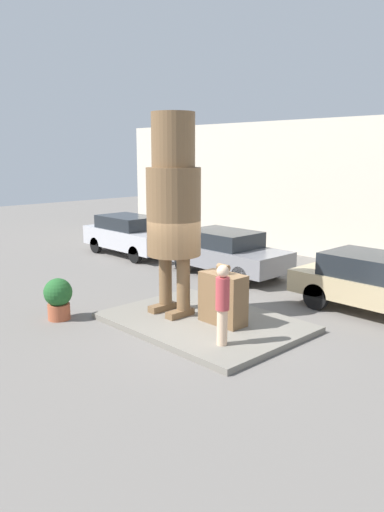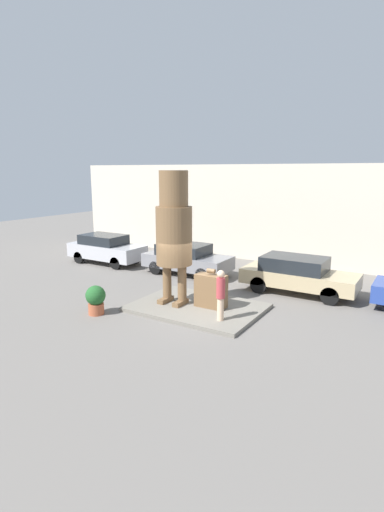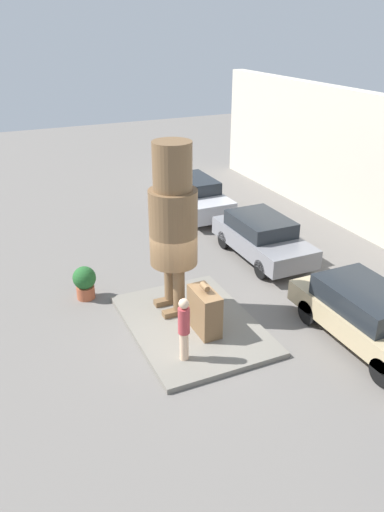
{
  "view_description": "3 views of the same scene",
  "coord_description": "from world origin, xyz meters",
  "px_view_note": "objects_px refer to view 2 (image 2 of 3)",
  "views": [
    {
      "loc": [
        8.17,
        -8.14,
        4.13
      ],
      "look_at": [
        -0.27,
        -0.13,
        1.7
      ],
      "focal_mm": 35.0,
      "sensor_mm": 36.0,
      "label": 1
    },
    {
      "loc": [
        7.18,
        -12.08,
        5.05
      ],
      "look_at": [
        -0.4,
        0.28,
        1.93
      ],
      "focal_mm": 28.0,
      "sensor_mm": 36.0,
      "label": 2
    },
    {
      "loc": [
        10.74,
        -4.88,
        7.85
      ],
      "look_at": [
        -0.19,
        0.08,
        2.11
      ],
      "focal_mm": 35.0,
      "sensor_mm": 36.0,
      "label": 3
    }
  ],
  "objects_px": {
    "tourist": "(221,293)",
    "giant_suitcase": "(211,291)",
    "parked_car_silver": "(106,248)",
    "statue_figure": "(174,227)",
    "planter_pot": "(96,299)",
    "parked_car_grey": "(186,258)",
    "parked_car_tan": "(298,274)"
  },
  "relations": [
    {
      "from": "statue_figure",
      "to": "tourist",
      "type": "distance_m",
      "value": 3.09
    },
    {
      "from": "giant_suitcase",
      "to": "parked_car_silver",
      "type": "xyz_separation_m",
      "value": [
        -8.61,
        3.67,
        0.08
      ]
    },
    {
      "from": "tourist",
      "to": "parked_car_silver",
      "type": "bearing_deg",
      "value": 153.9
    },
    {
      "from": "parked_car_grey",
      "to": "parked_car_silver",
      "type": "bearing_deg",
      "value": -176.21
    },
    {
      "from": "parked_car_silver",
      "to": "parked_car_tan",
      "type": "xyz_separation_m",
      "value": [
        10.66,
        0.09,
        -0.02
      ]
    },
    {
      "from": "parked_car_silver",
      "to": "statue_figure",
      "type": "bearing_deg",
      "value": -28.78
    },
    {
      "from": "parked_car_tan",
      "to": "parked_car_grey",
      "type": "bearing_deg",
      "value": 177.54
    },
    {
      "from": "statue_figure",
      "to": "parked_car_grey",
      "type": "height_order",
      "value": "statue_figure"
    },
    {
      "from": "statue_figure",
      "to": "parked_car_silver",
      "type": "distance_m",
      "value": 8.51
    },
    {
      "from": "giant_suitcase",
      "to": "planter_pot",
      "type": "xyz_separation_m",
      "value": [
        -3.32,
        -2.47,
        -0.19
      ]
    },
    {
      "from": "parked_car_silver",
      "to": "parked_car_grey",
      "type": "distance_m",
      "value": 5.04
    },
    {
      "from": "parked_car_grey",
      "to": "giant_suitcase",
      "type": "bearing_deg",
      "value": -48.15
    },
    {
      "from": "planter_pot",
      "to": "parked_car_tan",
      "type": "bearing_deg",
      "value": 49.26
    },
    {
      "from": "parked_car_tan",
      "to": "statue_figure",
      "type": "bearing_deg",
      "value": -130.39
    },
    {
      "from": "parked_car_silver",
      "to": "parked_car_grey",
      "type": "relative_size",
      "value": 1.01
    },
    {
      "from": "parked_car_tan",
      "to": "parked_car_silver",
      "type": "bearing_deg",
      "value": -179.51
    },
    {
      "from": "parked_car_grey",
      "to": "statue_figure",
      "type": "bearing_deg",
      "value": -63.02
    },
    {
      "from": "statue_figure",
      "to": "planter_pot",
      "type": "distance_m",
      "value": 3.79
    },
    {
      "from": "parked_car_silver",
      "to": "parked_car_tan",
      "type": "height_order",
      "value": "parked_car_silver"
    },
    {
      "from": "planter_pot",
      "to": "tourist",
      "type": "bearing_deg",
      "value": 19.18
    },
    {
      "from": "parked_car_grey",
      "to": "parked_car_tan",
      "type": "distance_m",
      "value": 5.64
    },
    {
      "from": "parked_car_silver",
      "to": "planter_pot",
      "type": "xyz_separation_m",
      "value": [
        5.3,
        -6.14,
        -0.27
      ]
    },
    {
      "from": "tourist",
      "to": "parked_car_tan",
      "type": "xyz_separation_m",
      "value": [
        1.14,
        4.76,
        -0.26
      ]
    },
    {
      "from": "giant_suitcase",
      "to": "parked_car_grey",
      "type": "relative_size",
      "value": 0.33
    },
    {
      "from": "statue_figure",
      "to": "parked_car_grey",
      "type": "distance_m",
      "value": 5.3
    },
    {
      "from": "giant_suitcase",
      "to": "tourist",
      "type": "xyz_separation_m",
      "value": [
        0.91,
        -1.0,
        0.33
      ]
    },
    {
      "from": "giant_suitcase",
      "to": "parked_car_silver",
      "type": "bearing_deg",
      "value": 156.92
    },
    {
      "from": "planter_pot",
      "to": "statue_figure",
      "type": "bearing_deg",
      "value": 48.63
    },
    {
      "from": "tourist",
      "to": "giant_suitcase",
      "type": "bearing_deg",
      "value": 132.49
    },
    {
      "from": "giant_suitcase",
      "to": "planter_pot",
      "type": "distance_m",
      "value": 4.14
    },
    {
      "from": "statue_figure",
      "to": "giant_suitcase",
      "type": "distance_m",
      "value": 2.67
    },
    {
      "from": "parked_car_grey",
      "to": "parked_car_tan",
      "type": "height_order",
      "value": "parked_car_tan"
    }
  ]
}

